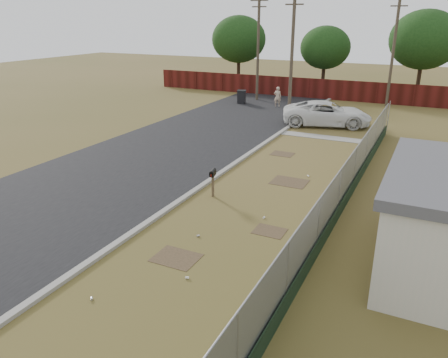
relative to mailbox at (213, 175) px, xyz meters
The scene contains 11 objects.
ground 2.27m from the mailbox, ahead, with size 120.00×120.00×0.00m, color brown.
street 9.40m from the mailbox, 120.08° to the left, with size 15.10×60.00×0.12m.
chainlink_fence 5.30m from the mailbox, 11.68° to the left, with size 0.10×27.06×2.02m.
privacy_fence 25.35m from the mailbox, 98.92° to the left, with size 30.00×0.12×1.80m, color #4D1410.
utility_poles 21.11m from the mailbox, 94.42° to the left, with size 12.60×8.24×9.00m.
horizon_trees 24.06m from the mailbox, 82.98° to the left, with size 33.32×31.94×7.78m.
mailbox is the anchor object (origin of this frame).
pickup_truck 14.90m from the mailbox, 85.46° to the left, with size 2.76×5.98×1.66m, color white.
pedestrian 20.16m from the mailbox, 101.86° to the left, with size 0.61×0.40×1.66m, color #C4A98F.
trash_bin 21.15m from the mailbox, 110.65° to the left, with size 0.93×0.91×1.14m.
scattered_litter 3.49m from the mailbox, 56.06° to the right, with size 2.67×12.04×0.07m.
Camera 1 is at (5.80, -15.09, 7.10)m, focal length 35.00 mm.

